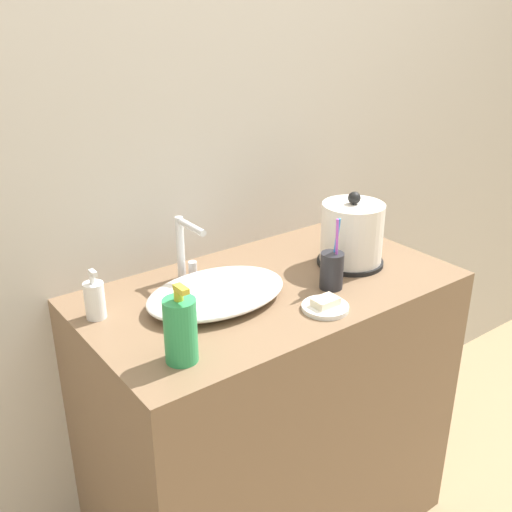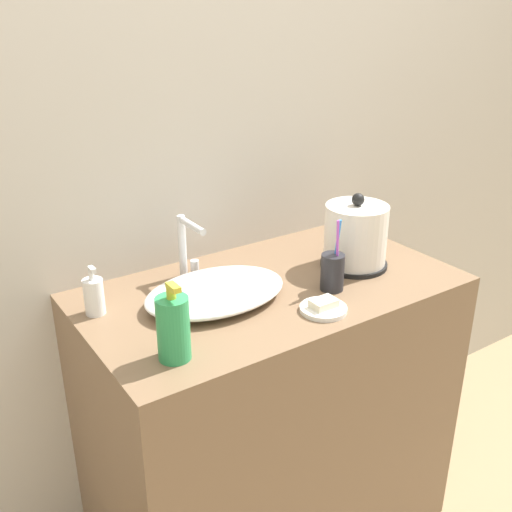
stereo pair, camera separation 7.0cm
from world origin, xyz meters
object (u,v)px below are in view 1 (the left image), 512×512
object	(u,v)px
toothbrush_cup	(332,270)
shampoo_bottle	(95,300)
electric_kettle	(352,236)
faucet	(185,246)
lotion_bottle	(181,330)

from	to	relation	value
toothbrush_cup	shampoo_bottle	size ratio (longest dim) A/B	1.56
toothbrush_cup	electric_kettle	bearing A→B (deg)	28.10
electric_kettle	faucet	bearing A→B (deg)	156.24
lotion_bottle	shampoo_bottle	distance (m)	0.30
faucet	toothbrush_cup	bearing A→B (deg)	-44.00
electric_kettle	lotion_bottle	world-z (taller)	electric_kettle
faucet	shampoo_bottle	size ratio (longest dim) A/B	1.41
shampoo_bottle	electric_kettle	bearing A→B (deg)	-11.03
faucet	electric_kettle	bearing A→B (deg)	-23.76
lotion_bottle	toothbrush_cup	bearing A→B (deg)	7.38
lotion_bottle	shampoo_bottle	bearing A→B (deg)	103.98
faucet	lotion_bottle	xyz separation A→B (m)	(-0.21, -0.34, -0.03)
faucet	lotion_bottle	world-z (taller)	lotion_bottle
faucet	lotion_bottle	distance (m)	0.40
toothbrush_cup	shampoo_bottle	bearing A→B (deg)	158.62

